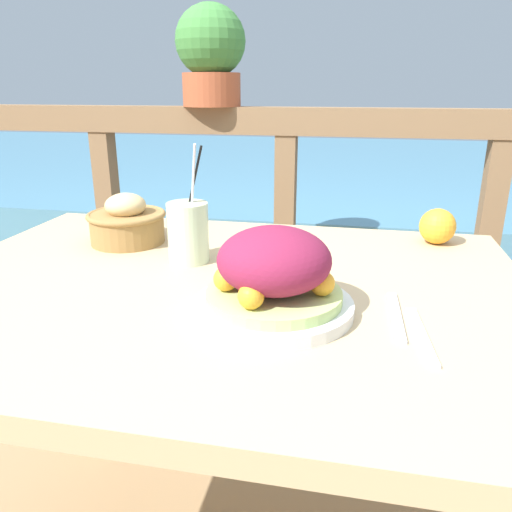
% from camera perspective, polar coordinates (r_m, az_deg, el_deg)
% --- Properties ---
extents(patio_table, '(1.16, 0.87, 0.75)m').
position_cam_1_polar(patio_table, '(0.98, -4.24, -8.18)').
color(patio_table, tan).
rests_on(patio_table, ground_plane).
extents(railing_fence, '(2.80, 0.08, 1.03)m').
position_cam_1_polar(railing_fence, '(1.78, 3.37, 6.26)').
color(railing_fence, brown).
rests_on(railing_fence, ground_plane).
extents(sea_backdrop, '(12.00, 4.00, 0.50)m').
position_cam_1_polar(sea_backdrop, '(4.31, 8.16, 7.34)').
color(sea_backdrop, teal).
rests_on(sea_backdrop, ground_plane).
extents(salad_plate, '(0.26, 0.26, 0.14)m').
position_cam_1_polar(salad_plate, '(0.80, 2.06, -2.40)').
color(salad_plate, silver).
rests_on(salad_plate, patio_table).
extents(drink_glass, '(0.09, 0.09, 0.25)m').
position_cam_1_polar(drink_glass, '(1.05, -7.76, 2.73)').
color(drink_glass, beige).
rests_on(drink_glass, patio_table).
extents(bread_basket, '(0.18, 0.18, 0.12)m').
position_cam_1_polar(bread_basket, '(1.21, -14.54, 3.75)').
color(bread_basket, olive).
rests_on(bread_basket, patio_table).
extents(potted_plant, '(0.23, 0.23, 0.32)m').
position_cam_1_polar(potted_plant, '(1.79, -5.20, 22.09)').
color(potted_plant, '#A34C2D').
rests_on(potted_plant, railing_fence).
extents(fork, '(0.02, 0.18, 0.00)m').
position_cam_1_polar(fork, '(0.83, 15.72, -6.61)').
color(fork, silver).
rests_on(fork, patio_table).
extents(knife, '(0.03, 0.18, 0.00)m').
position_cam_1_polar(knife, '(0.79, 18.37, -8.56)').
color(knife, silver).
rests_on(knife, patio_table).
extents(orange_near_basket, '(0.08, 0.08, 0.08)m').
position_cam_1_polar(orange_near_basket, '(1.24, 20.03, 3.21)').
color(orange_near_basket, '#F9A328').
rests_on(orange_near_basket, patio_table).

